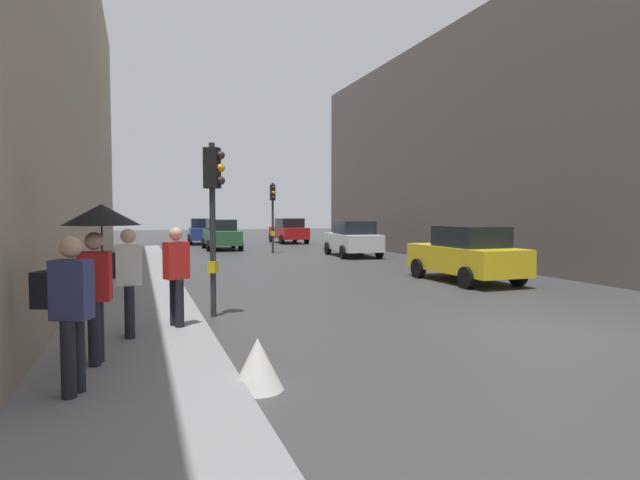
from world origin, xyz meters
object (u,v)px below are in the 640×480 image
traffic_light_near_right (213,197)px  car_red_sedan (289,231)px  pedestrian_with_black_backpack (126,276)px  pedestrian_with_grey_backpack (68,305)px  warning_sign_triangle (258,364)px  pedestrian_in_red_jacket (176,272)px  pedestrian_with_umbrella (99,239)px  traffic_light_far_median (273,205)px  car_white_compact (353,239)px  car_green_estate (221,235)px  car_yellow_taxi (467,254)px  car_blue_van (203,231)px

traffic_light_near_right → car_red_sedan: traffic_light_near_right is taller
pedestrian_with_black_backpack → pedestrian_with_grey_backpack: bearing=-101.6°
car_red_sedan → warning_sign_triangle: size_ratio=6.53×
pedestrian_with_grey_backpack → pedestrian_in_red_jacket: (1.38, 3.27, -0.03)m
pedestrian_in_red_jacket → warning_sign_triangle: (0.74, -3.33, -0.81)m
traffic_light_near_right → pedestrian_in_red_jacket: 2.17m
pedestrian_with_black_backpack → warning_sign_triangle: pedestrian_with_black_backpack is taller
traffic_light_near_right → car_red_sedan: bearing=71.0°
pedestrian_in_red_jacket → pedestrian_with_umbrella: bearing=-118.3°
pedestrian_with_black_backpack → traffic_light_far_median: bearing=69.1°
car_white_compact → warning_sign_triangle: bearing=-116.0°
traffic_light_far_median → warning_sign_triangle: bearing=-104.5°
car_green_estate → pedestrian_with_umbrella: (-5.13, -23.68, 0.96)m
car_green_estate → pedestrian_with_umbrella: size_ratio=1.98×
car_yellow_taxi → warning_sign_triangle: car_yellow_taxi is taller
pedestrian_with_umbrella → car_yellow_taxi: bearing=32.5°
car_green_estate → pedestrian_with_black_backpack: size_ratio=2.39×
car_green_estate → pedestrian_with_black_backpack: pedestrian_with_black_backpack is taller
traffic_light_near_right → pedestrian_with_black_backpack: (-1.69, -2.04, -1.34)m
traffic_light_near_right → traffic_light_far_median: bearing=72.0°
car_blue_van → car_red_sedan: bearing=-9.7°
car_red_sedan → pedestrian_with_black_backpack: size_ratio=2.40×
car_white_compact → traffic_light_near_right: bearing=-123.3°
car_yellow_taxi → car_green_estate: size_ratio=1.00×
car_blue_van → pedestrian_with_umbrella: bearing=-99.1°
car_green_estate → pedestrian_in_red_jacket: (-4.01, -21.60, 0.25)m
car_green_estate → pedestrian_with_black_backpack: 22.72m
car_yellow_taxi → car_white_compact: same height
car_red_sedan → pedestrian_with_grey_backpack: pedestrian_with_grey_backpack is taller
traffic_light_near_right → car_blue_van: 26.33m
car_blue_van → warning_sign_triangle: car_blue_van is taller
car_yellow_taxi → warning_sign_triangle: size_ratio=6.50×
traffic_light_near_right → warning_sign_triangle: size_ratio=5.58×
car_yellow_taxi → pedestrian_with_black_backpack: 11.16m
pedestrian_with_umbrella → car_green_estate: bearing=77.8°
pedestrian_with_black_backpack → car_red_sedan: bearing=69.1°
car_red_sedan → pedestrian_with_black_backpack: pedestrian_with_black_backpack is taller
car_white_compact → pedestrian_with_black_backpack: 18.28m
car_white_compact → warning_sign_triangle: car_white_compact is taller
car_red_sedan → pedestrian_in_red_jacket: (-9.53, -26.56, 0.25)m
traffic_light_near_right → pedestrian_in_red_jacket: bearing=-120.8°
traffic_light_near_right → car_yellow_taxi: traffic_light_near_right is taller
traffic_light_far_median → car_yellow_taxi: bearing=-77.7°
car_green_estate → pedestrian_with_umbrella: pedestrian_with_umbrella is taller
traffic_light_far_median → pedestrian_with_black_backpack: bearing=-110.9°
car_red_sedan → traffic_light_near_right: bearing=-109.0°
traffic_light_near_right → car_white_compact: (8.60, 13.07, -1.62)m
car_blue_van → pedestrian_with_grey_backpack: size_ratio=2.43×
car_red_sedan → pedestrian_with_black_backpack: (-10.36, -27.15, 0.29)m
car_white_compact → car_red_sedan: bearing=89.6°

